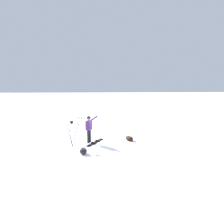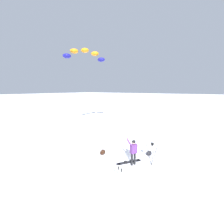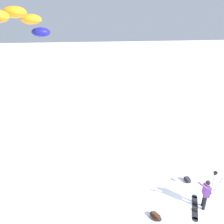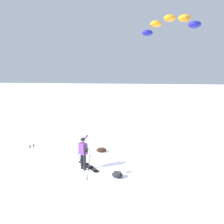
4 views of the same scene
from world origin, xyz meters
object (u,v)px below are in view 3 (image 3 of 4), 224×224
Objects in this scene: snowboarder at (206,192)px; traction_kite at (17,23)px; gear_bag_large at (187,180)px; snowboard at (195,207)px; gear_bag_small at (156,216)px; camera_tripod at (214,179)px.

traction_kite is at bearing 64.55° from snowboarder.
snowboarder reaches higher than gear_bag_large.
gear_bag_small is (-0.04, 2.13, 0.11)m from snowboard.
gear_bag_large is at bearing 26.53° from camera_tripod.
camera_tripod is at bearing -81.19° from gear_bag_small.
snowboarder is 3.23× the size of gear_bag_large.
snowboard is 2.91× the size of gear_bag_large.
gear_bag_large is at bearing -11.69° from snowboarder.
snowboarder is 2.02m from gear_bag_large.
snowboarder reaches higher than gear_bag_small.
gear_bag_large is at bearing -23.25° from snowboard.
snowboarder is 1.02m from snowboard.
gear_bag_small is at bearing 121.31° from gear_bag_large.
gear_bag_large is at bearing -102.70° from traction_kite.
snowboard is at bearing 73.28° from snowboarder.
camera_tripod is at bearing -69.71° from snowboard.
snowboarder is 1.11× the size of snowboard.
snowboarder is at bearing -91.43° from gear_bag_small.
camera_tripod is (-2.99, -8.51, -7.26)m from traction_kite.
snowboarder is 0.37× the size of traction_kite.
gear_bag_small is (-0.54, 3.46, -0.90)m from camera_tripod.
camera_tripod is at bearing -109.34° from traction_kite.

